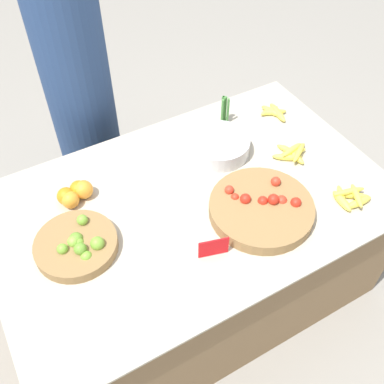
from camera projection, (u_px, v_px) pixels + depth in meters
ground_plane at (192, 282)px, 2.47m from camera, size 12.00×12.00×0.00m
market_table at (192, 246)px, 2.22m from camera, size 1.73×1.09×0.69m
lime_bowl at (77, 244)px, 1.77m from camera, size 0.33×0.33×0.09m
tomato_basket at (261, 208)px, 1.89m from camera, size 0.44×0.44×0.09m
orange_pile at (75, 193)px, 1.93m from camera, size 0.16×0.12×0.08m
metal_bowl at (219, 146)px, 2.14m from camera, size 0.29×0.29×0.08m
price_sign at (214, 248)px, 1.73m from camera, size 0.12×0.04×0.09m
veg_bundle at (224, 110)px, 2.27m from camera, size 0.04×0.04×0.15m
banana_bunch_front_center at (292, 153)px, 2.13m from camera, size 0.20×0.17×0.05m
banana_bunch_front_left at (274, 112)px, 2.35m from camera, size 0.14×0.17×0.03m
banana_bunch_back_center at (350, 198)px, 1.94m from camera, size 0.16×0.17×0.05m
vendor_person at (82, 102)px, 2.40m from camera, size 0.35×0.35×1.55m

